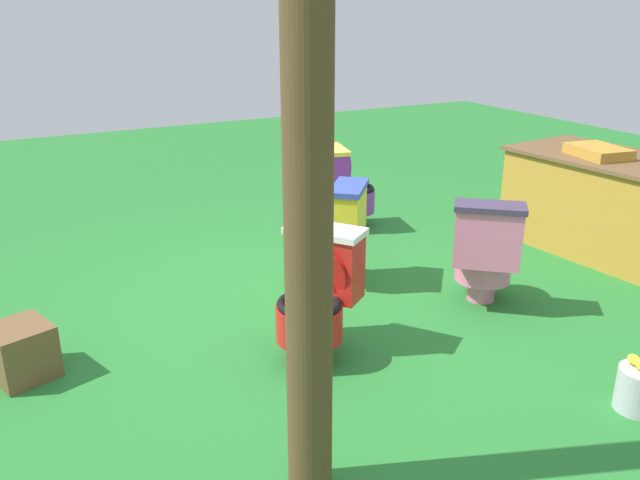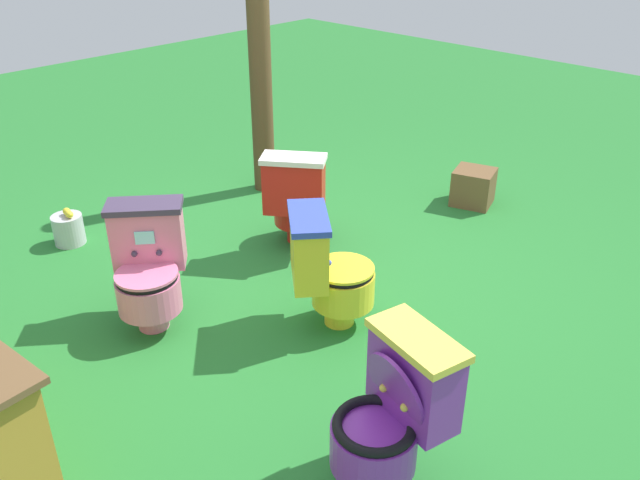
{
  "view_description": "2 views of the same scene",
  "coord_description": "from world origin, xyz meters",
  "views": [
    {
      "loc": [
        3.34,
        -1.81,
        1.89
      ],
      "look_at": [
        -0.44,
        0.2,
        0.31
      ],
      "focal_mm": 36.35,
      "sensor_mm": 36.0,
      "label": 1
    },
    {
      "loc": [
        -2.63,
        2.66,
        2.32
      ],
      "look_at": [
        -0.27,
        0.21,
        0.5
      ],
      "focal_mm": 37.23,
      "sensor_mm": 36.0,
      "label": 2
    }
  ],
  "objects": [
    {
      "name": "ground",
      "position": [
        0.0,
        0.0,
        0.0
      ],
      "size": [
        14.0,
        14.0,
        0.0
      ],
      "primitive_type": "plane",
      "color": "#26752D"
    },
    {
      "name": "toilet_red",
      "position": [
        0.45,
        -0.3,
        0.37
      ],
      "size": [
        0.61,
        0.63,
        0.73
      ],
      "rotation": [
        0.0,
        0.0,
        3.77
      ],
      "color": "red",
      "rests_on": "ground"
    },
    {
      "name": "toilet_purple",
      "position": [
        -1.38,
        0.93,
        0.37
      ],
      "size": [
        0.51,
        0.57,
        0.73
      ],
      "rotation": [
        0.0,
        0.0,
        6.05
      ],
      "color": "purple",
      "rests_on": "ground"
    },
    {
      "name": "toilet_pink",
      "position": [
        0.39,
        0.96,
        0.37
      ],
      "size": [
        0.64,
        0.62,
        0.73
      ],
      "rotation": [
        0.0,
        0.0,
        0.87
      ],
      "color": "pink",
      "rests_on": "ground"
    },
    {
      "name": "toilet_yellow",
      "position": [
        -0.38,
        0.26,
        0.37
      ],
      "size": [
        0.63,
        0.64,
        0.73
      ],
      "rotation": [
        0.0,
        0.0,
        2.43
      ],
      "color": "yellow",
      "rests_on": "ground"
    },
    {
      "name": "vendor_table",
      "position": [
        0.05,
        2.48,
        0.39
      ],
      "size": [
        1.53,
        0.99,
        0.85
      ],
      "rotation": [
        0.0,
        0.0,
        0.09
      ],
      "color": "#B7842D",
      "rests_on": "ground"
    },
    {
      "name": "wooden_post",
      "position": [
        1.4,
        -0.83,
        1.07
      ],
      "size": [
        0.18,
        0.18,
        2.15
      ],
      "primitive_type": "cylinder",
      "color": "brown",
      "rests_on": "ground"
    },
    {
      "name": "small_crate",
      "position": [
        -0.07,
        -1.8,
        0.15
      ],
      "size": [
        0.39,
        0.37,
        0.29
      ],
      "primitive_type": "cube",
      "rotation": [
        0.0,
        0.0,
        0.31
      ],
      "color": "brown",
      "rests_on": "ground"
    },
    {
      "name": "lemon_bucket",
      "position": [
        1.67,
        0.84,
        0.12
      ],
      "size": [
        0.22,
        0.22,
        0.28
      ],
      "color": "#B7B7BF",
      "rests_on": "ground"
    }
  ]
}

